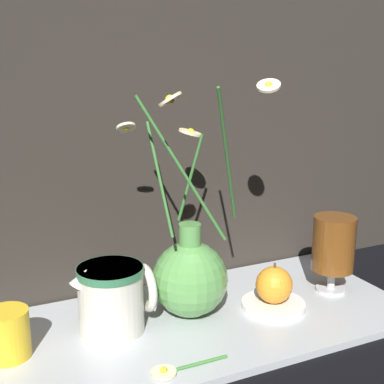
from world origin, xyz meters
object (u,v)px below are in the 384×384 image
(ceramic_pitcher, at_px, (113,295))
(yellow_mug, at_px, (5,334))
(orange_fruit, at_px, (274,285))
(vase_with_flowers, at_px, (190,275))
(tea_glass, at_px, (334,245))

(ceramic_pitcher, bearing_deg, yellow_mug, -176.74)
(yellow_mug, bearing_deg, orange_fruit, -4.17)
(ceramic_pitcher, bearing_deg, vase_with_flowers, -0.67)
(yellow_mug, relative_size, orange_fruit, 1.03)
(tea_glass, bearing_deg, orange_fruit, -175.00)
(ceramic_pitcher, xyz_separation_m, orange_fruit, (0.28, -0.04, -0.02))
(vase_with_flowers, distance_m, orange_fruit, 0.15)
(orange_fruit, bearing_deg, tea_glass, 5.00)
(orange_fruit, bearing_deg, yellow_mug, 175.83)
(ceramic_pitcher, bearing_deg, orange_fruit, -8.55)
(tea_glass, bearing_deg, ceramic_pitcher, 175.89)
(tea_glass, xyz_separation_m, orange_fruit, (-0.14, -0.01, -0.05))
(vase_with_flowers, relative_size, orange_fruit, 5.45)
(ceramic_pitcher, distance_m, orange_fruit, 0.28)
(vase_with_flowers, distance_m, tea_glass, 0.28)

